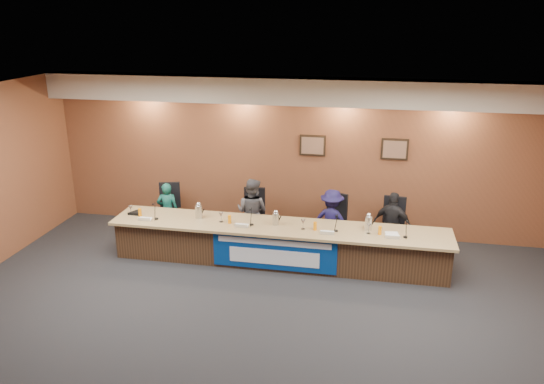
% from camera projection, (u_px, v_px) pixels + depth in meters
% --- Properties ---
extents(floor, '(10.00, 10.00, 0.00)m').
position_uv_depth(floor, '(248.00, 336.00, 7.54)').
color(floor, black).
rests_on(floor, ground).
extents(ceiling, '(10.00, 8.00, 0.04)m').
position_uv_depth(ceiling, '(244.00, 113.00, 6.51)').
color(ceiling, silver).
rests_on(ceiling, wall_back).
extents(wall_back, '(10.00, 0.04, 3.20)m').
position_uv_depth(wall_back, '(293.00, 156.00, 10.74)').
color(wall_back, brown).
rests_on(wall_back, floor).
extents(soffit, '(10.00, 0.50, 0.50)m').
position_uv_depth(soffit, '(292.00, 91.00, 10.08)').
color(soffit, beige).
rests_on(soffit, wall_back).
extents(dais_body, '(6.00, 0.80, 0.70)m').
position_uv_depth(dais_body, '(278.00, 245.00, 9.66)').
color(dais_body, '#3D2717').
rests_on(dais_body, floor).
extents(dais_top, '(6.10, 0.95, 0.05)m').
position_uv_depth(dais_top, '(278.00, 227.00, 9.49)').
color(dais_top, '#997D50').
rests_on(dais_top, dais_body).
extents(banner, '(2.20, 0.02, 0.65)m').
position_uv_depth(banner, '(274.00, 253.00, 9.26)').
color(banner, navy).
rests_on(banner, dais_body).
extents(banner_text_upper, '(2.00, 0.01, 0.10)m').
position_uv_depth(banner_text_upper, '(274.00, 243.00, 9.19)').
color(banner_text_upper, silver).
rests_on(banner_text_upper, banner).
extents(banner_text_lower, '(1.60, 0.01, 0.28)m').
position_uv_depth(banner_text_lower, '(274.00, 257.00, 9.28)').
color(banner_text_lower, silver).
rests_on(banner_text_lower, banner).
extents(wall_photo_left, '(0.52, 0.04, 0.42)m').
position_uv_depth(wall_photo_left, '(313.00, 145.00, 10.56)').
color(wall_photo_left, black).
rests_on(wall_photo_left, wall_back).
extents(wall_photo_right, '(0.52, 0.04, 0.42)m').
position_uv_depth(wall_photo_right, '(395.00, 149.00, 10.27)').
color(wall_photo_right, black).
rests_on(wall_photo_right, wall_back).
extents(panelist_a, '(0.48, 0.37, 1.16)m').
position_uv_depth(panelist_a, '(168.00, 210.00, 10.68)').
color(panelist_a, '#124E44').
rests_on(panelist_a, floor).
extents(panelist_b, '(0.77, 0.67, 1.35)m').
position_uv_depth(panelist_b, '(252.00, 212.00, 10.33)').
color(panelist_b, '#47464B').
rests_on(panelist_b, floor).
extents(panelist_c, '(0.87, 0.61, 1.23)m').
position_uv_depth(panelist_c, '(332.00, 221.00, 10.07)').
color(panelist_c, '#16113D').
rests_on(panelist_c, floor).
extents(panelist_d, '(0.79, 0.53, 1.25)m').
position_uv_depth(panelist_d, '(393.00, 224.00, 9.86)').
color(panelist_d, black).
rests_on(panelist_d, floor).
extents(office_chair_a, '(0.59, 0.59, 0.08)m').
position_uv_depth(office_chair_a, '(170.00, 213.00, 10.80)').
color(office_chair_a, black).
rests_on(office_chair_a, floor).
extents(office_chair_b, '(0.52, 0.52, 0.08)m').
position_uv_depth(office_chair_b, '(253.00, 219.00, 10.48)').
color(office_chair_b, black).
rests_on(office_chair_b, floor).
extents(office_chair_c, '(0.61, 0.61, 0.08)m').
position_uv_depth(office_chair_c, '(332.00, 225.00, 10.20)').
color(office_chair_c, black).
rests_on(office_chair_c, floor).
extents(office_chair_d, '(0.54, 0.54, 0.08)m').
position_uv_depth(office_chair_d, '(392.00, 230.00, 10.00)').
color(office_chair_d, black).
rests_on(office_chair_d, floor).
extents(nameplate_a, '(0.24, 0.08, 0.10)m').
position_uv_depth(nameplate_a, '(144.00, 219.00, 9.66)').
color(nameplate_a, white).
rests_on(nameplate_a, dais_top).
extents(microphone_a, '(0.07, 0.07, 0.02)m').
position_uv_depth(microphone_a, '(156.00, 219.00, 9.77)').
color(microphone_a, black).
rests_on(microphone_a, dais_top).
extents(juice_glass_a, '(0.06, 0.06, 0.15)m').
position_uv_depth(juice_glass_a, '(140.00, 212.00, 9.89)').
color(juice_glass_a, orange).
rests_on(juice_glass_a, dais_top).
extents(water_glass_a, '(0.08, 0.08, 0.18)m').
position_uv_depth(water_glass_a, '(131.00, 210.00, 9.95)').
color(water_glass_a, silver).
rests_on(water_glass_a, dais_top).
extents(nameplate_b, '(0.24, 0.08, 0.10)m').
position_uv_depth(nameplate_b, '(241.00, 225.00, 9.36)').
color(nameplate_b, white).
rests_on(nameplate_b, dais_top).
extents(microphone_b, '(0.07, 0.07, 0.02)m').
position_uv_depth(microphone_b, '(252.00, 225.00, 9.49)').
color(microphone_b, black).
rests_on(microphone_b, dais_top).
extents(juice_glass_b, '(0.06, 0.06, 0.15)m').
position_uv_depth(juice_glass_b, '(230.00, 219.00, 9.57)').
color(juice_glass_b, orange).
rests_on(juice_glass_b, dais_top).
extents(water_glass_b, '(0.08, 0.08, 0.18)m').
position_uv_depth(water_glass_b, '(221.00, 217.00, 9.61)').
color(water_glass_b, silver).
rests_on(water_glass_b, dais_top).
extents(nameplate_c, '(0.24, 0.08, 0.10)m').
position_uv_depth(nameplate_c, '(327.00, 233.00, 9.06)').
color(nameplate_c, white).
rests_on(nameplate_c, dais_top).
extents(microphone_c, '(0.07, 0.07, 0.02)m').
position_uv_depth(microphone_c, '(336.00, 231.00, 9.22)').
color(microphone_c, black).
rests_on(microphone_c, dais_top).
extents(juice_glass_c, '(0.06, 0.06, 0.15)m').
position_uv_depth(juice_glass_c, '(315.00, 226.00, 9.26)').
color(juice_glass_c, orange).
rests_on(juice_glass_c, dais_top).
extents(water_glass_c, '(0.08, 0.08, 0.18)m').
position_uv_depth(water_glass_c, '(303.00, 224.00, 9.29)').
color(water_glass_c, silver).
rests_on(water_glass_c, dais_top).
extents(nameplate_d, '(0.24, 0.08, 0.10)m').
position_uv_depth(nameplate_d, '(392.00, 237.00, 8.89)').
color(nameplate_d, white).
rests_on(nameplate_d, dais_top).
extents(microphone_d, '(0.07, 0.07, 0.02)m').
position_uv_depth(microphone_d, '(405.00, 237.00, 8.97)').
color(microphone_d, black).
rests_on(microphone_d, dais_top).
extents(juice_glass_d, '(0.06, 0.06, 0.15)m').
position_uv_depth(juice_glass_d, '(380.00, 230.00, 9.08)').
color(juice_glass_d, orange).
rests_on(juice_glass_d, dais_top).
extents(water_glass_d, '(0.08, 0.08, 0.18)m').
position_uv_depth(water_glass_d, '(369.00, 229.00, 9.11)').
color(water_glass_d, silver).
rests_on(water_glass_d, dais_top).
extents(carafe_left, '(0.13, 0.13, 0.24)m').
position_uv_depth(carafe_left, '(199.00, 212.00, 9.79)').
color(carafe_left, silver).
rests_on(carafe_left, dais_top).
extents(carafe_mid, '(0.12, 0.12, 0.22)m').
position_uv_depth(carafe_mid, '(276.00, 219.00, 9.48)').
color(carafe_mid, silver).
rests_on(carafe_mid, dais_top).
extents(carafe_right, '(0.13, 0.13, 0.26)m').
position_uv_depth(carafe_right, '(368.00, 223.00, 9.24)').
color(carafe_right, silver).
rests_on(carafe_right, dais_top).
extents(speakerphone, '(0.32, 0.32, 0.05)m').
position_uv_depth(speakerphone, '(136.00, 213.00, 10.01)').
color(speakerphone, black).
rests_on(speakerphone, dais_top).
extents(paper_stack, '(0.26, 0.33, 0.01)m').
position_uv_depth(paper_stack, '(392.00, 235.00, 9.07)').
color(paper_stack, white).
rests_on(paper_stack, dais_top).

